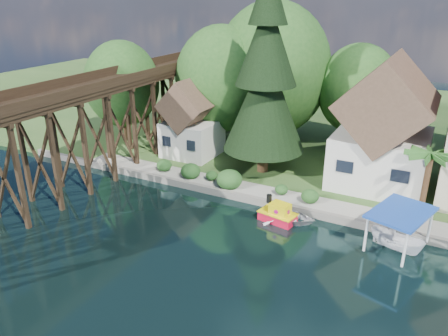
{
  "coord_description": "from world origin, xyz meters",
  "views": [
    {
      "loc": [
        11.3,
        -21.36,
        16.19
      ],
      "look_at": [
        -2.95,
        6.0,
        3.55
      ],
      "focal_mm": 35.0,
      "sensor_mm": 36.0,
      "label": 1
    }
  ],
  "objects": [
    {
      "name": "ground",
      "position": [
        0.0,
        0.0,
        0.0
      ],
      "size": [
        140.0,
        140.0,
        0.0
      ],
      "primitive_type": "plane",
      "color": "black",
      "rests_on": "ground"
    },
    {
      "name": "bank",
      "position": [
        0.0,
        34.0,
        0.25
      ],
      "size": [
        140.0,
        52.0,
        0.5
      ],
      "primitive_type": "cube",
      "color": "#2A4C1E",
      "rests_on": "ground"
    },
    {
      "name": "seawall",
      "position": [
        4.0,
        8.0,
        0.31
      ],
      "size": [
        60.0,
        0.4,
        0.62
      ],
      "primitive_type": "cube",
      "color": "slate",
      "rests_on": "ground"
    },
    {
      "name": "promenade",
      "position": [
        6.0,
        9.3,
        0.53
      ],
      "size": [
        50.0,
        2.6,
        0.06
      ],
      "primitive_type": "cube",
      "color": "gray",
      "rests_on": "bank"
    },
    {
      "name": "trestle_bridge",
      "position": [
        -16.0,
        5.17,
        5.35
      ],
      "size": [
        4.12,
        44.18,
        9.3
      ],
      "color": "black",
      "rests_on": "ground"
    },
    {
      "name": "house_left",
      "position": [
        7.0,
        16.0,
        5.14
      ],
      "size": [
        7.64,
        8.64,
        11.02
      ],
      "color": "silver",
      "rests_on": "bank"
    },
    {
      "name": "shed",
      "position": [
        -11.0,
        14.5,
        3.83
      ],
      "size": [
        5.09,
        5.4,
        7.85
      ],
      "color": "silver",
      "rests_on": "bank"
    },
    {
      "name": "bg_trees",
      "position": [
        1.0,
        21.25,
        7.29
      ],
      "size": [
        49.9,
        13.3,
        10.57
      ],
      "color": "#382314",
      "rests_on": "bank"
    },
    {
      "name": "shrubs",
      "position": [
        -4.6,
        9.26,
        1.23
      ],
      "size": [
        15.76,
        2.47,
        1.7
      ],
      "color": "#1E4017",
      "rests_on": "bank"
    },
    {
      "name": "conifer",
      "position": [
        -2.89,
        13.68,
        9.17
      ],
      "size": [
        7.32,
        7.32,
        18.01
      ],
      "color": "#382314",
      "rests_on": "bank"
    },
    {
      "name": "palm_tree",
      "position": [
        10.96,
        11.7,
        4.96
      ],
      "size": [
        4.7,
        4.7,
        5.11
      ],
      "color": "#382314",
      "rests_on": "bank"
    },
    {
      "name": "tugboat",
      "position": [
        1.54,
        6.16,
        0.6
      ],
      "size": [
        2.98,
        1.97,
        2.0
      ],
      "color": "red",
      "rests_on": "ground"
    },
    {
      "name": "boat_white_a",
      "position": [
        2.12,
        6.57,
        0.44
      ],
      "size": [
        4.45,
        3.36,
        0.87
      ],
      "primitive_type": "imported",
      "rotation": [
        0.0,
        0.0,
        1.66
      ],
      "color": "silver",
      "rests_on": "ground"
    },
    {
      "name": "boat_canopy",
      "position": [
        9.94,
        6.13,
        1.26
      ],
      "size": [
        4.31,
        5.26,
        2.93
      ],
      "color": "white",
      "rests_on": "ground"
    }
  ]
}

